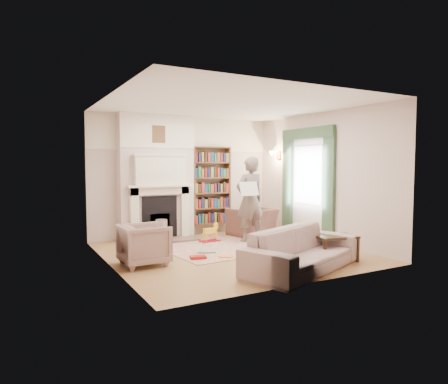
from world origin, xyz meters
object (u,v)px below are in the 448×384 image
bookcase (211,185)px  rocking_horse (210,233)px  armchair_left (144,244)px  coffee_table (335,248)px  man_reading (250,199)px  paraffin_heater (162,233)px  sofa (303,250)px  armchair_reading (252,222)px

bookcase → rocking_horse: bookcase is taller
armchair_left → coffee_table: size_ratio=1.09×
bookcase → man_reading: size_ratio=1.00×
armchair_left → paraffin_heater: size_ratio=1.39×
armchair_left → sofa: 2.61m
man_reading → coffee_table: size_ratio=2.65×
sofa → rocking_horse: bearing=74.3°
armchair_reading → coffee_table: size_ratio=1.43×
bookcase → sofa: 3.89m
armchair_reading → paraffin_heater: size_ratio=1.82×
bookcase → armchair_reading: size_ratio=1.85×
sofa → man_reading: bearing=56.2°
sofa → paraffin_heater: size_ratio=4.18×
coffee_table → paraffin_heater: paraffin_heater is taller
armchair_reading → rocking_horse: 1.29m
paraffin_heater → rocking_horse: 1.06m
sofa → man_reading: 2.55m
paraffin_heater → rocking_horse: (1.04, -0.15, -0.07)m
sofa → coffee_table: size_ratio=3.29×
armchair_left → coffee_table: armchair_left is taller
bookcase → sofa: bearing=-94.1°
bookcase → sofa: size_ratio=0.80×
paraffin_heater → man_reading: bearing=-15.0°
rocking_horse → man_reading: bearing=-30.2°
rocking_horse → coffee_table: bearing=-72.1°
armchair_left → man_reading: man_reading is taller
armchair_reading → armchair_left: size_ratio=1.31×
armchair_reading → paraffin_heater: armchair_reading is taller
bookcase → coffee_table: bearing=-79.7°
man_reading → coffee_table: (0.38, -2.20, -0.70)m
rocking_horse → armchair_left: bearing=-153.6°
bookcase → armchair_left: size_ratio=2.43×
armchair_reading → paraffin_heater: (-2.30, -0.10, -0.05)m
bookcase → armchair_reading: bearing=-46.8°
sofa → bookcase: bearing=64.7°
sofa → armchair_reading: bearing=50.6°
armchair_left → sofa: armchair_left is taller
bookcase → sofa: bookcase is taller
coffee_table → paraffin_heater: size_ratio=1.27×
armchair_left → rocking_horse: size_ratio=1.65×
paraffin_heater → armchair_left: bearing=-120.1°
sofa → paraffin_heater: (-1.31, 2.92, -0.06)m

